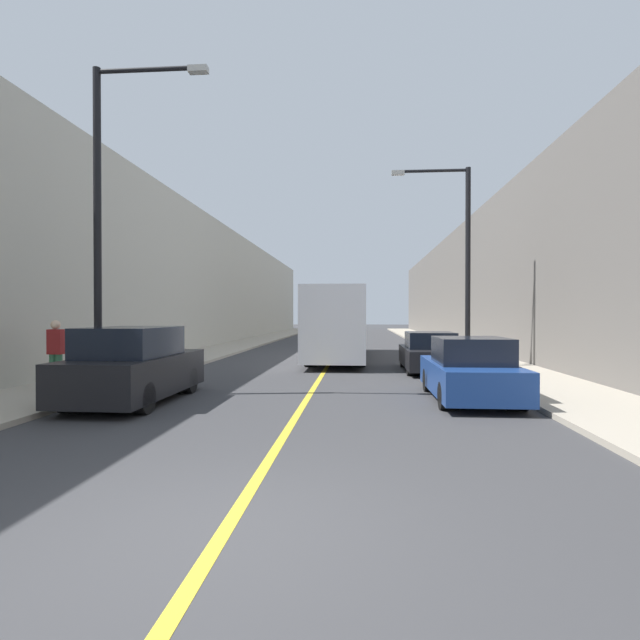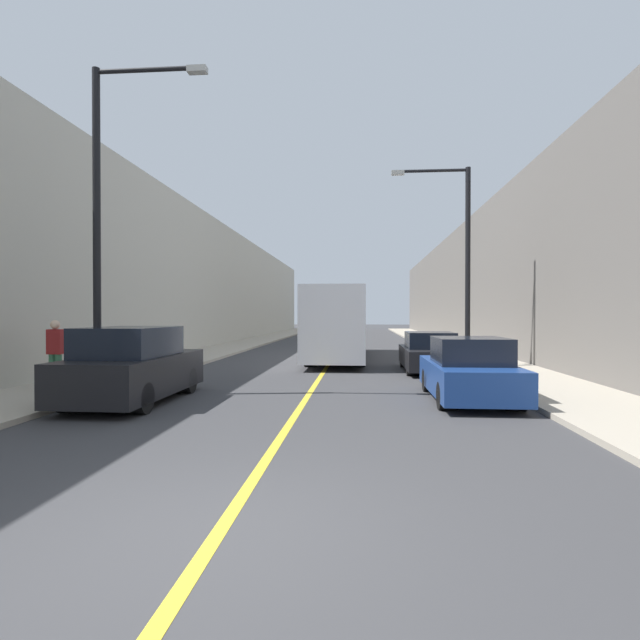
# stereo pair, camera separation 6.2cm
# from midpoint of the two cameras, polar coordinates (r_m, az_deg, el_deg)

# --- Properties ---
(ground_plane) EXTENTS (200.00, 200.00, 0.00)m
(ground_plane) POSITION_cam_midpoint_polar(r_m,az_deg,el_deg) (5.33, -11.36, -22.81)
(ground_plane) COLOR #38383A
(sidewalk_left) EXTENTS (2.95, 72.00, 0.12)m
(sidewalk_left) POSITION_cam_midpoint_polar(r_m,az_deg,el_deg) (35.67, -8.46, -2.66)
(sidewalk_left) COLOR #A89E8C
(sidewalk_left) RESTS_ON ground
(sidewalk_right) EXTENTS (2.95, 72.00, 0.12)m
(sidewalk_right) POSITION_cam_midpoint_polar(r_m,az_deg,el_deg) (35.17, 13.30, -2.72)
(sidewalk_right) COLOR #A89E8C
(sidewalk_right) RESTS_ON ground
(building_row_left) EXTENTS (4.00, 72.00, 8.44)m
(building_row_left) POSITION_cam_midpoint_polar(r_m,az_deg,el_deg) (36.61, -13.79, 3.92)
(building_row_left) COLOR #B7B2A3
(building_row_left) RESTS_ON ground
(building_row_right) EXTENTS (4.00, 72.00, 8.24)m
(building_row_right) POSITION_cam_midpoint_polar(r_m,az_deg,el_deg) (35.85, 18.83, 3.81)
(building_row_right) COLOR #66605B
(building_row_right) RESTS_ON ground
(road_center_line) EXTENTS (0.16, 72.00, 0.01)m
(road_center_line) POSITION_cam_midpoint_polar(r_m,az_deg,el_deg) (34.79, 2.34, -2.84)
(road_center_line) COLOR gold
(road_center_line) RESTS_ON ground
(bus) EXTENTS (2.46, 11.81, 3.22)m
(bus) POSITION_cam_midpoint_polar(r_m,az_deg,el_deg) (23.80, 2.07, -0.30)
(bus) COLOR silver
(bus) RESTS_ON ground
(parked_suv_left) EXTENTS (1.94, 4.57, 1.82)m
(parked_suv_left) POSITION_cam_midpoint_polar(r_m,az_deg,el_deg) (12.84, -20.62, -5.09)
(parked_suv_left) COLOR black
(parked_suv_left) RESTS_ON ground
(car_right_near) EXTENTS (1.87, 4.32, 1.56)m
(car_right_near) POSITION_cam_midpoint_polar(r_m,az_deg,el_deg) (12.85, 16.62, -5.72)
(car_right_near) COLOR navy
(car_right_near) RESTS_ON ground
(car_right_mid) EXTENTS (1.89, 4.49, 1.47)m
(car_right_mid) POSITION_cam_midpoint_polar(r_m,az_deg,el_deg) (18.91, 12.30, -3.77)
(car_right_mid) COLOR black
(car_right_mid) RESTS_ON ground
(street_lamp_left) EXTENTS (3.05, 0.24, 8.40)m
(street_lamp_left) POSITION_cam_midpoint_polar(r_m,az_deg,el_deg) (14.41, -23.27, 11.82)
(street_lamp_left) COLOR black
(street_lamp_left) RESTS_ON sidewalk_left
(street_lamp_right) EXTENTS (3.05, 0.24, 7.70)m
(street_lamp_right) POSITION_cam_midpoint_polar(r_m,az_deg,el_deg) (20.31, 15.67, 7.54)
(street_lamp_right) COLOR black
(street_lamp_right) RESTS_ON sidewalk_right
(pedestrian) EXTENTS (0.40, 0.26, 1.84)m
(pedestrian) POSITION_cam_midpoint_polar(r_m,az_deg,el_deg) (15.83, -28.06, -3.22)
(pedestrian) COLOR #336B47
(pedestrian) RESTS_ON sidewalk_left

